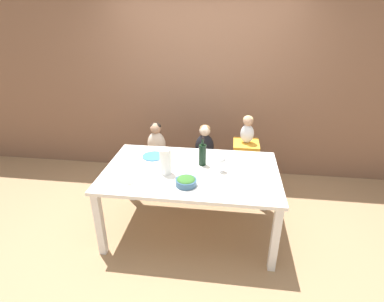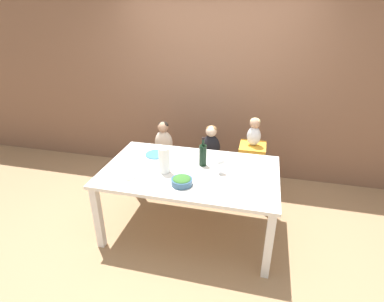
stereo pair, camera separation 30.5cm
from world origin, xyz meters
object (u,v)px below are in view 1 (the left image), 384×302
paper_towel_roll (166,161)px  salad_bowl_large (186,181)px  person_child_left (156,140)px  person_child_center (205,143)px  wine_bottle (202,154)px  dinner_plate_front_left (127,178)px  chair_far_center (204,164)px  dinner_plate_back_left (153,156)px  person_baby_right (248,128)px  wine_glass_near (222,161)px  chair_far_left (157,161)px  chair_right_highchair (245,155)px

paper_towel_roll → salad_bowl_large: size_ratio=1.33×
person_child_left → person_child_center: size_ratio=1.00×
wine_bottle → dinner_plate_front_left: 0.81m
chair_far_center → dinner_plate_front_left: size_ratio=1.97×
dinner_plate_back_left → person_baby_right: bearing=28.1°
person_baby_right → wine_bottle: person_baby_right is taller
wine_glass_near → person_child_left: bearing=137.4°
dinner_plate_front_left → person_baby_right: bearing=42.0°
person_baby_right → paper_towel_roll: (-0.83, -0.91, -0.05)m
person_child_left → paper_towel_roll: 0.98m
wine_bottle → dinner_plate_front_left: (-0.70, -0.39, -0.12)m
paper_towel_roll → wine_glass_near: size_ratio=1.58×
chair_far_left → chair_right_highchair: chair_right_highchair is taller
chair_far_left → person_baby_right: (1.15, 0.00, 0.53)m
chair_far_left → person_child_left: person_child_left is taller
person_baby_right → paper_towel_roll: person_baby_right is taller
person_baby_right → wine_bottle: 0.83m
paper_towel_roll → wine_glass_near: 0.56m
chair_far_left → chair_far_center: (0.63, 0.00, 0.00)m
chair_far_center → wine_glass_near: 0.96m
person_child_left → person_child_center: same height
chair_far_left → paper_towel_roll: paper_towel_roll is taller
dinner_plate_front_left → chair_right_highchair: bearing=42.0°
person_child_left → person_baby_right: bearing=0.0°
chair_right_highchair → person_child_center: size_ratio=1.60×
chair_far_left → person_child_center: 0.70m
person_child_center → person_baby_right: (0.52, 0.00, 0.22)m
chair_right_highchair → dinner_plate_front_left: 1.60m
chair_right_highchair → dinner_plate_front_left: bearing=-138.0°
wine_bottle → person_baby_right: bearing=54.3°
chair_far_center → person_baby_right: 0.74m
chair_right_highchair → person_child_center: (-0.52, 0.00, 0.14)m
person_child_center → paper_towel_roll: paper_towel_roll is taller
chair_far_center → person_child_center: 0.31m
wine_bottle → salad_bowl_large: wine_bottle is taller
chair_far_left → person_baby_right: 1.27m
chair_right_highchair → salad_bowl_large: salad_bowl_large is taller
person_child_center → person_baby_right: 0.57m
wine_bottle → paper_towel_roll: 0.42m
chair_far_left → wine_glass_near: size_ratio=2.84×
chair_far_left → person_child_center: (0.63, 0.00, 0.31)m
person_baby_right → paper_towel_roll: 1.23m
wine_glass_near → chair_far_center: bearing=106.7°
paper_towel_roll → chair_right_highchair: bearing=47.7°
wine_glass_near → dinner_plate_back_left: 0.81m
paper_towel_roll → person_baby_right: bearing=47.7°
person_child_center → wine_bottle: 0.70m
dinner_plate_back_left → chair_far_center: bearing=46.6°
paper_towel_roll → wine_bottle: bearing=34.3°
chair_far_left → wine_bottle: bearing=-45.4°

